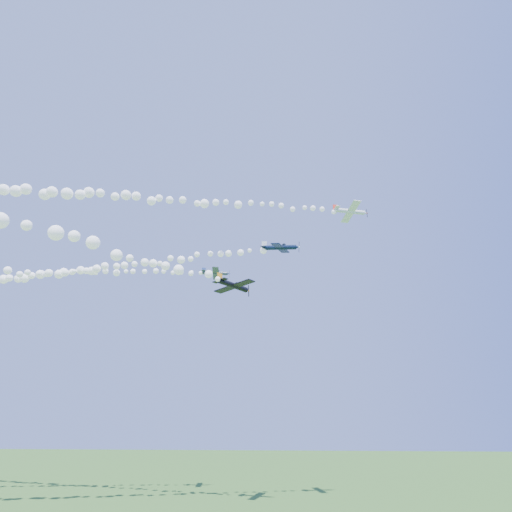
# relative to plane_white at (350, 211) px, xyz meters

# --- Properties ---
(plane_white) EXTENTS (7.69, 8.04, 2.59)m
(plane_white) POSITION_rel_plane_white_xyz_m (0.00, 0.00, 0.00)
(plane_white) COLOR white
(smoke_trail_white) EXTENTS (73.48, 18.51, 3.18)m
(smoke_trail_white) POSITION_rel_plane_white_xyz_m (-38.94, -8.65, -0.29)
(smoke_trail_white) COLOR white
(plane_navy) EXTENTS (7.90, 8.30, 3.08)m
(plane_navy) POSITION_rel_plane_white_xyz_m (-14.77, -3.60, -9.13)
(plane_navy) COLOR #0B1732
(smoke_trail_navy) EXTENTS (81.56, 22.60, 3.06)m
(smoke_trail_navy) POSITION_rel_plane_white_xyz_m (-57.79, 7.18, -9.31)
(smoke_trail_navy) COLOR white
(plane_grey) EXTENTS (6.61, 6.95, 2.30)m
(plane_grey) POSITION_rel_plane_white_xyz_m (-29.61, 10.36, -9.61)
(plane_grey) COLOR #323D4A
(smoke_trail_grey) EXTENTS (64.68, 9.25, 3.03)m
(smoke_trail_grey) POSITION_rel_plane_white_xyz_m (-63.90, 6.60, -10.01)
(smoke_trail_grey) COLOR white
(plane_black) EXTENTS (6.49, 6.13, 2.31)m
(plane_black) POSITION_rel_plane_white_xyz_m (-21.70, -21.66, -21.97)
(plane_black) COLOR black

